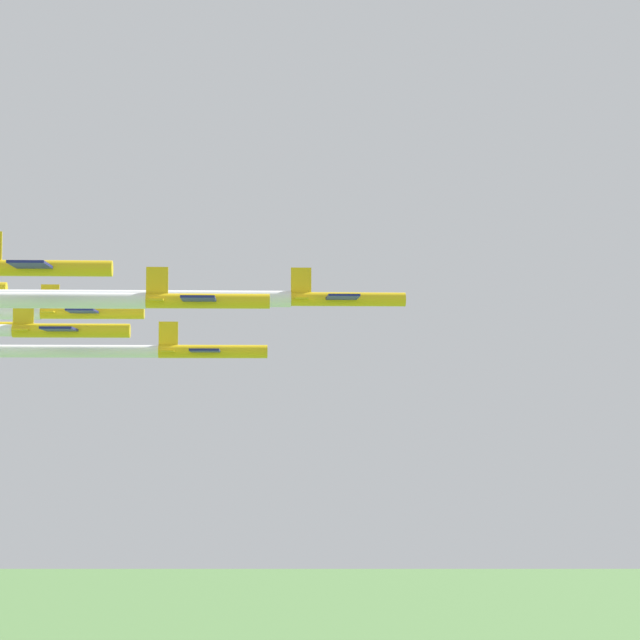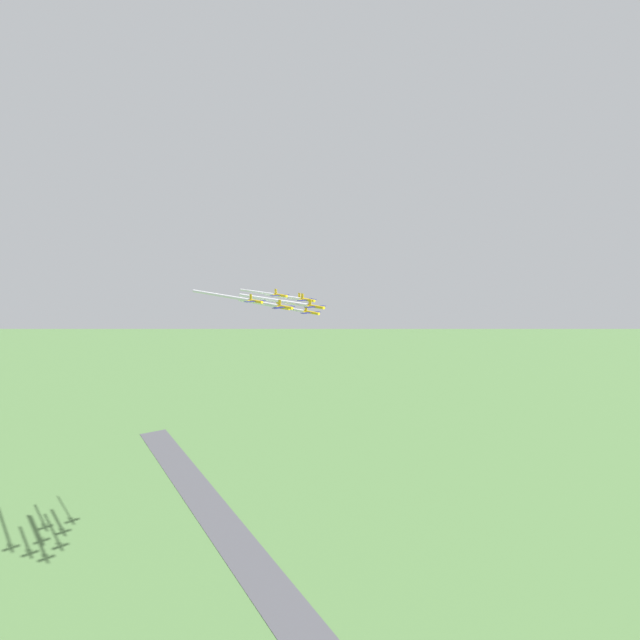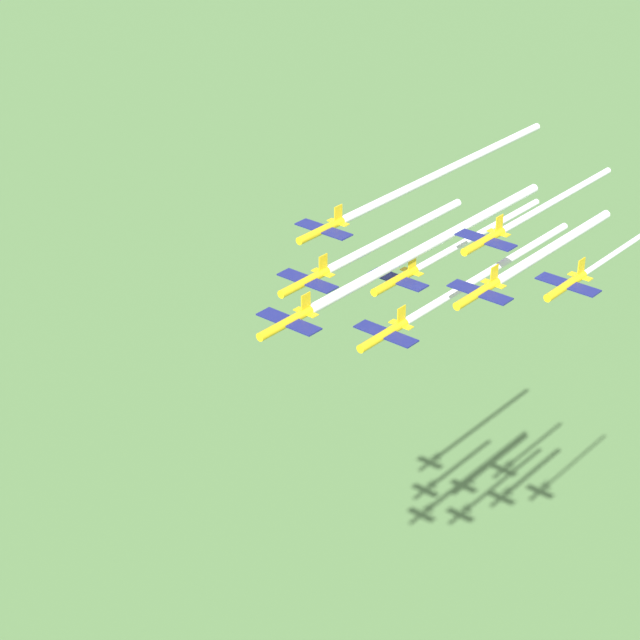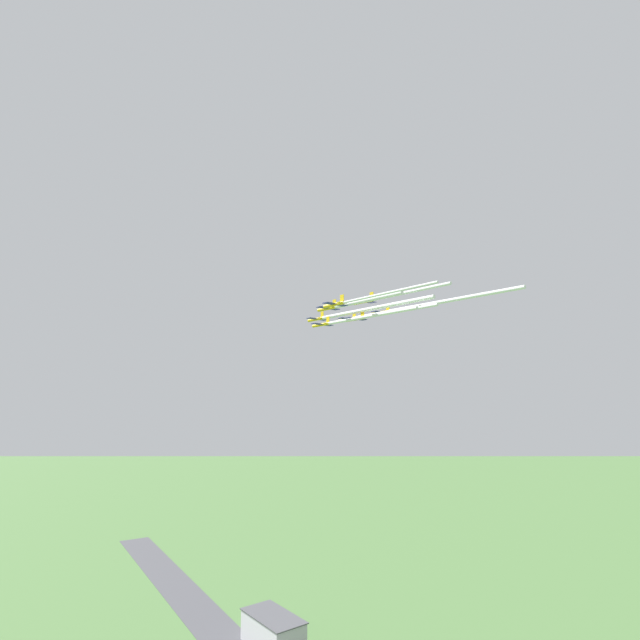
% 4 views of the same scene
% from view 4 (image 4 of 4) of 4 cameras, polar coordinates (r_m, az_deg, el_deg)
% --- Properties ---
extents(hangar, '(33.65, 17.43, 13.95)m').
position_cam_4_polar(hangar, '(277.61, -5.40, -31.89)').
color(hangar, '#B7B7BC').
rests_on(hangar, ground_plane).
extents(jet_0, '(9.19, 8.63, 3.08)m').
position_cam_4_polar(jet_0, '(192.07, -0.39, 0.11)').
color(jet_0, gold).
extents(jet_1, '(9.19, 8.63, 3.08)m').
position_cam_4_polar(jet_1, '(179.07, 0.21, -0.52)').
color(jet_1, gold).
extents(jet_2, '(9.19, 8.63, 3.08)m').
position_cam_4_polar(jet_2, '(187.93, 3.23, 0.11)').
color(jet_2, gold).
extents(jet_3, '(9.19, 8.63, 3.08)m').
position_cam_4_polar(jet_3, '(167.31, 0.90, 1.35)').
color(jet_3, gold).
extents(jet_4, '(9.19, 8.63, 3.08)m').
position_cam_4_polar(jet_4, '(175.41, 4.11, 0.14)').
color(jet_4, gold).
extents(jet_5, '(9.19, 8.63, 3.08)m').
position_cam_4_polar(jet_5, '(184.97, 6.99, 0.85)').
color(jet_5, gold).
extents(jet_6, '(9.19, 8.63, 3.08)m').
position_cam_4_polar(jet_6, '(154.85, 1.69, 1.81)').
color(jet_6, gold).
extents(jet_7, '(9.19, 8.63, 3.08)m').
position_cam_4_polar(jet_7, '(163.93, 5.09, 2.15)').
color(jet_7, gold).
extents(smoke_trail_0, '(51.87, 2.91, 1.31)m').
position_cam_4_polar(smoke_trail_0, '(170.01, 6.01, 1.32)').
color(smoke_trail_0, white).
extents(smoke_trail_1, '(39.59, 2.28, 1.06)m').
position_cam_4_polar(smoke_trail_1, '(161.51, 5.64, 0.43)').
color(smoke_trail_1, white).
extents(smoke_trail_2, '(30.24, 2.12, 1.19)m').
position_cam_4_polar(smoke_trail_2, '(174.39, 7.53, 0.86)').
color(smoke_trail_2, white).
extents(smoke_trail_3, '(28.71, 2.15, 1.27)m').
position_cam_4_polar(smoke_trail_3, '(153.86, 5.37, 2.28)').
color(smoke_trail_3, white).
extents(smoke_trail_4, '(31.11, 1.91, 0.95)m').
position_cam_4_polar(smoke_trail_4, '(161.84, 8.92, 0.97)').
color(smoke_trail_4, white).
extents(smoke_trail_5, '(51.76, 2.79, 1.19)m').
position_cam_4_polar(smoke_trail_5, '(166.01, 14.52, 2.17)').
color(smoke_trail_5, white).
extents(smoke_trail_6, '(35.10, 1.81, 0.73)m').
position_cam_4_polar(smoke_trail_6, '(139.49, 7.58, 3.06)').
color(smoke_trail_6, white).
extents(smoke_trail_7, '(29.77, 1.87, 0.95)m').
position_cam_4_polar(smoke_trail_7, '(151.18, 10.16, 3.18)').
color(smoke_trail_7, white).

